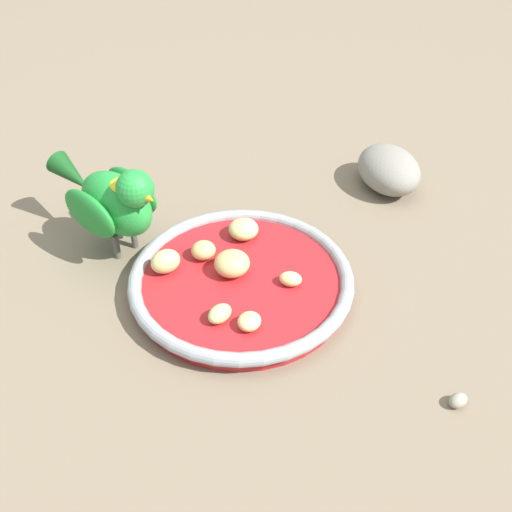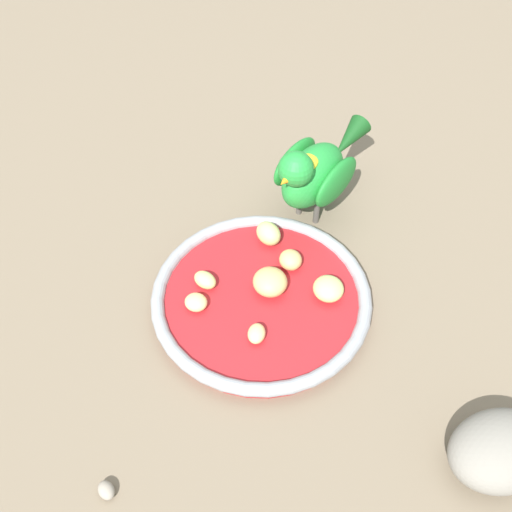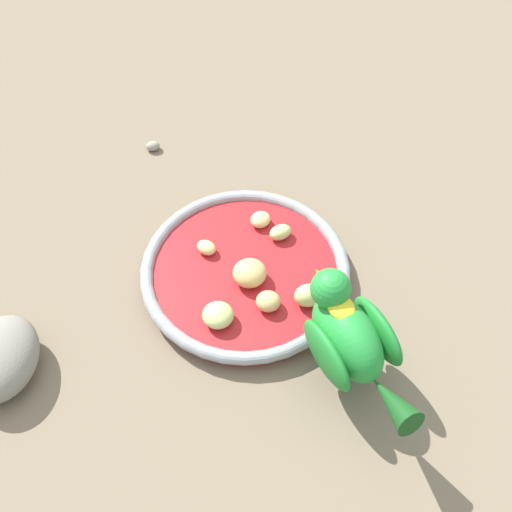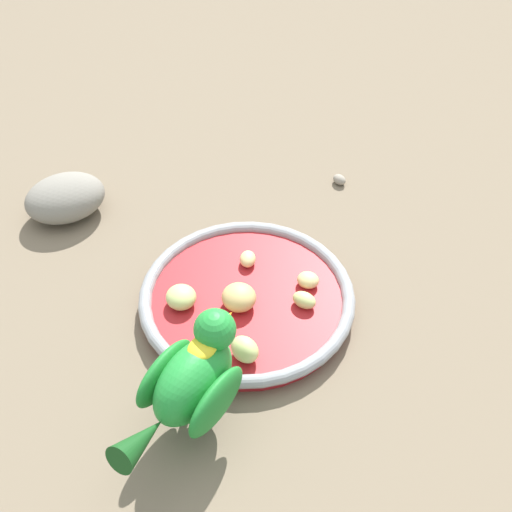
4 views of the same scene
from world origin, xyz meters
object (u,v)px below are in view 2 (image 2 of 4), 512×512
Objects in this scene: apple_piece_2 at (328,289)px; parrot at (315,171)px; apple_piece_1 at (270,282)px; apple_piece_4 at (196,302)px; rock_large at (501,450)px; apple_piece_0 at (257,334)px; pebble_0 at (106,490)px; apple_piece_6 at (268,233)px; apple_piece_5 at (291,260)px; apple_piece_3 at (205,280)px; feeding_bowl at (261,299)px.

parrot is (-0.10, -0.10, 0.04)m from apple_piece_2.
apple_piece_1 is 0.15m from parrot.
rock_large is (-0.07, 0.33, 0.00)m from apple_piece_4.
pebble_0 is (0.21, 0.00, -0.02)m from apple_piece_0.
apple_piece_0 is at bearing 35.84° from apple_piece_6.
apple_piece_0 is 0.88× the size of apple_piece_5.
apple_piece_3 is 1.00× the size of apple_piece_5.
apple_piece_0 is at bearing 36.03° from feeding_bowl.
apple_piece_0 is 0.73× the size of apple_piece_6.
parrot reaches higher than apple_piece_4.
apple_piece_3 is at bearing -6.68° from parrot.
apple_piece_1 is 1.12× the size of apple_piece_2.
pebble_0 is (0.31, 0.04, -0.02)m from apple_piece_5.
feeding_bowl is 0.06m from apple_piece_5.
apple_piece_0 is at bearing 18.49° from parrot.
apple_piece_2 is 0.06m from apple_piece_5.
feeding_bowl is 7.35× the size of apple_piece_6.
apple_piece_6 is 0.33m from pebble_0.
apple_piece_3 is at bearing -32.05° from apple_piece_5.
pebble_0 is (0.19, 0.08, -0.02)m from apple_piece_4.
feeding_bowl is 10.08× the size of apple_piece_0.
apple_piece_3 is 0.24m from pebble_0.
apple_piece_0 is 0.11m from apple_piece_5.
rock_large is at bearing 79.85° from apple_piece_2.
apple_piece_6 is (-0.10, 0.01, 0.00)m from apple_piece_3.
apple_piece_0 is 0.24× the size of rock_large.
feeding_bowl is 12.89× the size of pebble_0.
apple_piece_6 reaches higher than apple_piece_2.
apple_piece_5 is at bearing 20.91° from parrot.
feeding_bowl is at bearing 4.83° from apple_piece_5.
apple_piece_2 reaches higher than apple_piece_0.
apple_piece_4 is 1.33× the size of pebble_0.
apple_piece_1 reaches higher than feeding_bowl.
apple_piece_0 is 0.26m from rock_large.
apple_piece_5 is 0.83× the size of apple_piece_6.
apple_piece_0 is at bearing 100.47° from apple_piece_4.
rock_large is at bearing 92.03° from feeding_bowl.
apple_piece_2 is 1.04× the size of apple_piece_6.
apple_piece_0 is 0.07m from apple_piece_1.
parrot is at bearing 177.41° from apple_piece_3.
apple_piece_4 is 0.13m from apple_piece_6.
apple_piece_2 reaches higher than feeding_bowl.
apple_piece_3 is 0.10m from apple_piece_5.
pebble_0 is at bearing 22.06° from apple_piece_4.
apple_piece_5 is 0.31m from pebble_0.
apple_piece_0 reaches higher than feeding_bowl.
apple_piece_6 is (-0.02, -0.10, 0.00)m from apple_piece_2.
apple_piece_2 reaches higher than apple_piece_5.
apple_piece_3 is 0.15× the size of parrot.
apple_piece_1 is 0.07m from apple_piece_3.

